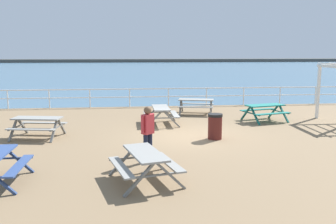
% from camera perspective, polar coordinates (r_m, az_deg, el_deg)
% --- Properties ---
extents(ground_plane, '(30.00, 24.00, 0.20)m').
position_cam_1_polar(ground_plane, '(14.42, 3.44, -4.01)').
color(ground_plane, '#846B4C').
extents(sea_band, '(142.00, 90.00, 0.01)m').
position_cam_1_polar(sea_band, '(66.70, -4.18, 6.63)').
color(sea_band, '#476B84').
rests_on(sea_band, ground).
extents(distant_shoreline, '(142.00, 6.00, 1.80)m').
position_cam_1_polar(distant_shoreline, '(109.65, -5.00, 7.72)').
color(distant_shoreline, '#4C4C47').
rests_on(distant_shoreline, ground).
extents(seaward_railing, '(23.07, 0.07, 1.08)m').
position_cam_1_polar(seaward_railing, '(21.85, 0.07, 2.90)').
color(seaward_railing, white).
rests_on(seaward_railing, ground).
extents(picnic_table_near_left, '(2.11, 1.89, 0.80)m').
position_cam_1_polar(picnic_table_near_left, '(19.20, 4.37, 1.43)').
color(picnic_table_near_left, gray).
rests_on(picnic_table_near_left, ground).
extents(picnic_table_near_right, '(2.04, 1.81, 0.80)m').
position_cam_1_polar(picnic_table_near_right, '(14.74, -19.58, -1.54)').
color(picnic_table_near_right, gray).
rests_on(picnic_table_near_right, ground).
extents(picnic_table_mid_centre, '(2.11, 1.90, 0.80)m').
position_cam_1_polar(picnic_table_mid_centre, '(17.75, 14.79, 0.49)').
color(picnic_table_mid_centre, '#1E7A70').
rests_on(picnic_table_mid_centre, ground).
extents(picnic_table_far_right, '(1.90, 2.11, 0.80)m').
position_cam_1_polar(picnic_table_far_right, '(9.26, -3.56, -7.33)').
color(picnic_table_far_right, gray).
rests_on(picnic_table_far_right, ground).
extents(picnic_table_seaward, '(1.55, 1.81, 0.80)m').
position_cam_1_polar(picnic_table_seaward, '(16.43, -1.12, 0.10)').
color(picnic_table_seaward, gray).
rests_on(picnic_table_seaward, ground).
extents(visitor, '(0.41, 0.39, 1.66)m').
position_cam_1_polar(visitor, '(10.81, -3.15, -2.87)').
color(visitor, '#1E2338').
rests_on(visitor, ground).
extents(litter_bin, '(0.55, 0.55, 0.95)m').
position_cam_1_polar(litter_bin, '(13.79, 7.30, -2.23)').
color(litter_bin, '#591E19').
rests_on(litter_bin, ground).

